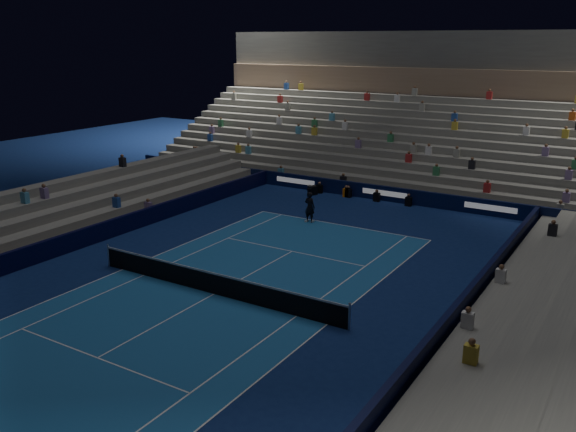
% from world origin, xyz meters
% --- Properties ---
extents(ground, '(90.00, 90.00, 0.00)m').
position_xyz_m(ground, '(0.00, 0.00, 0.00)').
color(ground, '#0D1E53').
rests_on(ground, ground).
extents(court_surface, '(10.97, 23.77, 0.01)m').
position_xyz_m(court_surface, '(0.00, 0.00, 0.01)').
color(court_surface, '#1B5698').
rests_on(court_surface, ground).
extents(sponsor_barrier_far, '(44.00, 0.25, 1.00)m').
position_xyz_m(sponsor_barrier_far, '(0.00, 18.50, 0.50)').
color(sponsor_barrier_far, '#080F32').
rests_on(sponsor_barrier_far, ground).
extents(sponsor_barrier_east, '(0.25, 37.00, 1.00)m').
position_xyz_m(sponsor_barrier_east, '(9.70, 0.00, 0.50)').
color(sponsor_barrier_east, black).
rests_on(sponsor_barrier_east, ground).
extents(sponsor_barrier_west, '(0.25, 37.00, 1.00)m').
position_xyz_m(sponsor_barrier_west, '(-9.70, 0.00, 0.50)').
color(sponsor_barrier_west, black).
rests_on(sponsor_barrier_west, ground).
extents(grandstand_main, '(44.00, 15.20, 11.20)m').
position_xyz_m(grandstand_main, '(0.00, 27.90, 3.38)').
color(grandstand_main, slate).
rests_on(grandstand_main, ground).
extents(grandstand_east, '(5.00, 37.00, 2.50)m').
position_xyz_m(grandstand_east, '(13.17, 0.00, 0.92)').
color(grandstand_east, slate).
rests_on(grandstand_east, ground).
extents(grandstand_west, '(5.00, 37.00, 2.50)m').
position_xyz_m(grandstand_west, '(-13.17, 0.00, 0.92)').
color(grandstand_west, slate).
rests_on(grandstand_west, ground).
extents(tennis_net, '(12.90, 0.10, 1.10)m').
position_xyz_m(tennis_net, '(0.00, 0.00, 0.50)').
color(tennis_net, '#B2B2B7').
rests_on(tennis_net, ground).
extents(tennis_player, '(0.71, 0.49, 1.86)m').
position_xyz_m(tennis_player, '(-1.85, 11.45, 0.93)').
color(tennis_player, black).
rests_on(tennis_player, ground).
extents(broadcast_camera, '(0.66, 1.01, 0.62)m').
position_xyz_m(broadcast_camera, '(-4.98, 17.32, 0.32)').
color(broadcast_camera, black).
rests_on(broadcast_camera, ground).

